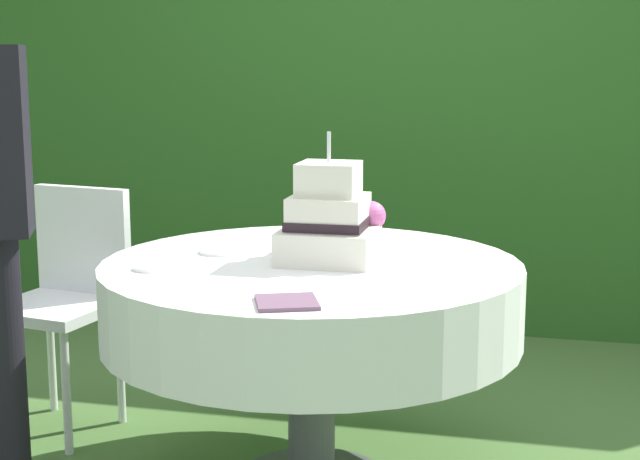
# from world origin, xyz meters

# --- Properties ---
(foliage_hedge) EXTENTS (5.00, 0.68, 2.24)m
(foliage_hedge) POSITION_xyz_m (0.00, 2.20, 1.12)
(foliage_hedge) COLOR #28561E
(foliage_hedge) RESTS_ON ground_plane
(cake_table) EXTENTS (1.31, 1.31, 0.74)m
(cake_table) POSITION_xyz_m (0.00, 0.00, 0.61)
(cake_table) COLOR #4C4C51
(cake_table) RESTS_ON ground_plane
(wedding_cake) EXTENTS (0.31, 0.31, 0.40)m
(wedding_cake) POSITION_xyz_m (0.05, 0.04, 0.86)
(wedding_cake) COLOR silver
(wedding_cake) RESTS_ON cake_table
(serving_plate_near) EXTENTS (0.14, 0.14, 0.01)m
(serving_plate_near) POSITION_xyz_m (-0.32, 0.07, 0.74)
(serving_plate_near) COLOR white
(serving_plate_near) RESTS_ON cake_table
(serving_plate_far) EXTENTS (0.10, 0.10, 0.01)m
(serving_plate_far) POSITION_xyz_m (-0.44, -0.22, 0.74)
(serving_plate_far) COLOR white
(serving_plate_far) RESTS_ON cake_table
(napkin_stack) EXTENTS (0.20, 0.20, 0.01)m
(napkin_stack) POSITION_xyz_m (0.06, -0.51, 0.74)
(napkin_stack) COLOR #6B4C60
(napkin_stack) RESTS_ON cake_table
(garden_chair) EXTENTS (0.46, 0.46, 0.89)m
(garden_chair) POSITION_xyz_m (-1.00, 0.30, 0.54)
(garden_chair) COLOR white
(garden_chair) RESTS_ON ground_plane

